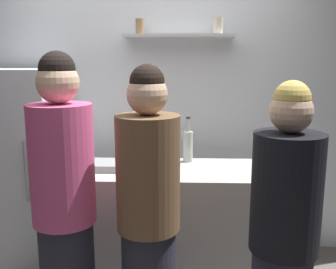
{
  "coord_description": "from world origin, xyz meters",
  "views": [
    {
      "loc": [
        0.26,
        -2.12,
        1.68
      ],
      "look_at": [
        0.17,
        0.54,
        1.16
      ],
      "focal_mm": 41.4,
      "sensor_mm": 36.0,
      "label": 1
    }
  ],
  "objects_px": {
    "refrigerator": "(22,170)",
    "water_bottle_plastic": "(69,161)",
    "person_brown_jacket": "(148,221)",
    "person_blonde": "(283,243)",
    "utensil_holder": "(150,154)",
    "wine_bottle_pale_glass": "(188,145)",
    "person_pink_top": "(65,213)",
    "baking_pan": "(105,165)",
    "wine_bottle_green_glass": "(174,157)"
  },
  "relations": [
    {
      "from": "refrigerator",
      "to": "person_blonde",
      "type": "xyz_separation_m",
      "value": [
        1.8,
        -1.16,
        -0.02
      ]
    },
    {
      "from": "baking_pan",
      "to": "utensil_holder",
      "type": "xyz_separation_m",
      "value": [
        0.3,
        0.24,
        0.03
      ]
    },
    {
      "from": "refrigerator",
      "to": "utensil_holder",
      "type": "height_order",
      "value": "refrigerator"
    },
    {
      "from": "refrigerator",
      "to": "wine_bottle_pale_glass",
      "type": "bearing_deg",
      "value": -4.07
    },
    {
      "from": "refrigerator",
      "to": "water_bottle_plastic",
      "type": "xyz_separation_m",
      "value": [
        0.55,
        -0.53,
        0.22
      ]
    },
    {
      "from": "baking_pan",
      "to": "wine_bottle_green_glass",
      "type": "distance_m",
      "value": 0.51
    },
    {
      "from": "wine_bottle_green_glass",
      "to": "person_pink_top",
      "type": "relative_size",
      "value": 0.18
    },
    {
      "from": "baking_pan",
      "to": "wine_bottle_green_glass",
      "type": "xyz_separation_m",
      "value": [
        0.49,
        -0.1,
        0.09
      ]
    },
    {
      "from": "utensil_holder",
      "to": "person_blonde",
      "type": "distance_m",
      "value": 1.33
    },
    {
      "from": "refrigerator",
      "to": "water_bottle_plastic",
      "type": "distance_m",
      "value": 0.79
    },
    {
      "from": "wine_bottle_pale_glass",
      "to": "person_pink_top",
      "type": "relative_size",
      "value": 0.2
    },
    {
      "from": "baking_pan",
      "to": "water_bottle_plastic",
      "type": "xyz_separation_m",
      "value": [
        -0.2,
        -0.21,
        0.09
      ]
    },
    {
      "from": "utensil_holder",
      "to": "person_blonde",
      "type": "xyz_separation_m",
      "value": [
        0.75,
        -1.08,
        -0.18
      ]
    },
    {
      "from": "baking_pan",
      "to": "wine_bottle_pale_glass",
      "type": "relative_size",
      "value": 0.98
    },
    {
      "from": "water_bottle_plastic",
      "to": "person_blonde",
      "type": "distance_m",
      "value": 1.42
    },
    {
      "from": "person_brown_jacket",
      "to": "person_blonde",
      "type": "distance_m",
      "value": 0.7
    },
    {
      "from": "water_bottle_plastic",
      "to": "person_brown_jacket",
      "type": "height_order",
      "value": "person_brown_jacket"
    },
    {
      "from": "utensil_holder",
      "to": "wine_bottle_green_glass",
      "type": "bearing_deg",
      "value": -60.97
    },
    {
      "from": "refrigerator",
      "to": "wine_bottle_pale_glass",
      "type": "distance_m",
      "value": 1.36
    },
    {
      "from": "person_brown_jacket",
      "to": "person_blonde",
      "type": "relative_size",
      "value": 1.04
    },
    {
      "from": "wine_bottle_pale_glass",
      "to": "person_brown_jacket",
      "type": "relative_size",
      "value": 0.21
    },
    {
      "from": "refrigerator",
      "to": "water_bottle_plastic",
      "type": "height_order",
      "value": "refrigerator"
    },
    {
      "from": "water_bottle_plastic",
      "to": "person_brown_jacket",
      "type": "distance_m",
      "value": 0.77
    },
    {
      "from": "utensil_holder",
      "to": "water_bottle_plastic",
      "type": "distance_m",
      "value": 0.68
    },
    {
      "from": "refrigerator",
      "to": "person_pink_top",
      "type": "bearing_deg",
      "value": -56.83
    },
    {
      "from": "utensil_holder",
      "to": "person_pink_top",
      "type": "relative_size",
      "value": 0.13
    },
    {
      "from": "person_pink_top",
      "to": "wine_bottle_pale_glass",
      "type": "bearing_deg",
      "value": -41.24
    },
    {
      "from": "baking_pan",
      "to": "person_blonde",
      "type": "bearing_deg",
      "value": -38.5
    },
    {
      "from": "utensil_holder",
      "to": "wine_bottle_pale_glass",
      "type": "distance_m",
      "value": 0.3
    },
    {
      "from": "wine_bottle_pale_glass",
      "to": "water_bottle_plastic",
      "type": "xyz_separation_m",
      "value": [
        -0.79,
        -0.43,
        -0.02
      ]
    },
    {
      "from": "wine_bottle_green_glass",
      "to": "person_brown_jacket",
      "type": "bearing_deg",
      "value": -102.2
    },
    {
      "from": "utensil_holder",
      "to": "person_brown_jacket",
      "type": "distance_m",
      "value": 0.95
    },
    {
      "from": "wine_bottle_green_glass",
      "to": "person_pink_top",
      "type": "xyz_separation_m",
      "value": [
        -0.58,
        -0.59,
        -0.17
      ]
    },
    {
      "from": "person_pink_top",
      "to": "person_blonde",
      "type": "xyz_separation_m",
      "value": [
        1.14,
        -0.15,
        -0.08
      ]
    },
    {
      "from": "person_pink_top",
      "to": "person_blonde",
      "type": "distance_m",
      "value": 1.16
    },
    {
      "from": "baking_pan",
      "to": "utensil_holder",
      "type": "height_order",
      "value": "utensil_holder"
    },
    {
      "from": "wine_bottle_pale_glass",
      "to": "water_bottle_plastic",
      "type": "relative_size",
      "value": 1.36
    },
    {
      "from": "water_bottle_plastic",
      "to": "person_blonde",
      "type": "relative_size",
      "value": 0.16
    },
    {
      "from": "water_bottle_plastic",
      "to": "person_pink_top",
      "type": "height_order",
      "value": "person_pink_top"
    },
    {
      "from": "person_brown_jacket",
      "to": "wine_bottle_pale_glass",
      "type": "bearing_deg",
      "value": 13.1
    },
    {
      "from": "refrigerator",
      "to": "person_pink_top",
      "type": "xyz_separation_m",
      "value": [
        0.66,
        -1.0,
        0.05
      ]
    },
    {
      "from": "refrigerator",
      "to": "person_pink_top",
      "type": "height_order",
      "value": "person_pink_top"
    },
    {
      "from": "baking_pan",
      "to": "wine_bottle_green_glass",
      "type": "relative_size",
      "value": 1.08
    },
    {
      "from": "person_blonde",
      "to": "refrigerator",
      "type": "bearing_deg",
      "value": -129.13
    },
    {
      "from": "utensil_holder",
      "to": "water_bottle_plastic",
      "type": "xyz_separation_m",
      "value": [
        -0.5,
        -0.45,
        0.06
      ]
    },
    {
      "from": "person_blonde",
      "to": "wine_bottle_green_glass",
      "type": "bearing_deg",
      "value": -149.23
    },
    {
      "from": "baking_pan",
      "to": "person_blonde",
      "type": "xyz_separation_m",
      "value": [
        1.05,
        -0.84,
        -0.16
      ]
    },
    {
      "from": "person_brown_jacket",
      "to": "person_blonde",
      "type": "height_order",
      "value": "person_brown_jacket"
    },
    {
      "from": "water_bottle_plastic",
      "to": "person_pink_top",
      "type": "bearing_deg",
      "value": -77.0
    },
    {
      "from": "wine_bottle_pale_glass",
      "to": "person_pink_top",
      "type": "bearing_deg",
      "value": -126.82
    }
  ]
}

